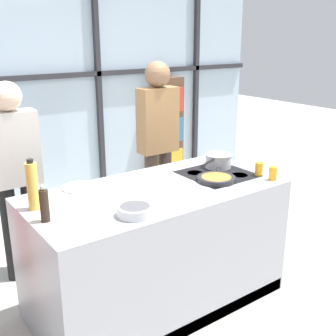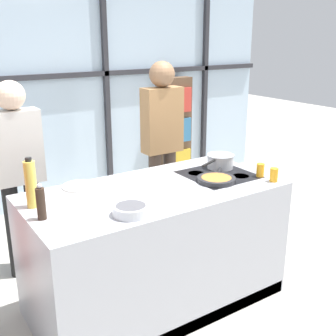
{
  "view_description": "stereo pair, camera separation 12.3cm",
  "coord_description": "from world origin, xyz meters",
  "px_view_note": "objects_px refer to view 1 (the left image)",
  "views": [
    {
      "loc": [
        -1.6,
        -2.33,
        1.99
      ],
      "look_at": [
        0.18,
        0.1,
        1.03
      ],
      "focal_mm": 45.0,
      "sensor_mm": 36.0,
      "label": 1
    },
    {
      "loc": [
        -1.5,
        -2.4,
        1.99
      ],
      "look_at": [
        0.18,
        0.1,
        1.03
      ],
      "focal_mm": 45.0,
      "sensor_mm": 36.0,
      "label": 2
    }
  ],
  "objects_px": {
    "spectator_center_left": "(158,137)",
    "mixing_bowl": "(135,210)",
    "saucepan": "(218,160)",
    "oil_bottle": "(33,186)",
    "white_plate": "(80,187)",
    "frying_pan": "(216,178)",
    "juice_glass_far": "(259,169)",
    "pepper_grinder": "(44,205)",
    "spectator_far_left": "(15,170)",
    "juice_glass_near": "(273,173)"
  },
  "relations": [
    {
      "from": "spectator_center_left",
      "to": "mixing_bowl",
      "type": "height_order",
      "value": "spectator_center_left"
    },
    {
      "from": "saucepan",
      "to": "oil_bottle",
      "type": "bearing_deg",
      "value": 178.68
    },
    {
      "from": "white_plate",
      "to": "saucepan",
      "type": "bearing_deg",
      "value": -10.6
    },
    {
      "from": "frying_pan",
      "to": "mixing_bowl",
      "type": "height_order",
      "value": "mixing_bowl"
    },
    {
      "from": "spectator_center_left",
      "to": "oil_bottle",
      "type": "distance_m",
      "value": 1.74
    },
    {
      "from": "mixing_bowl",
      "to": "juice_glass_far",
      "type": "distance_m",
      "value": 1.2
    },
    {
      "from": "saucepan",
      "to": "mixing_bowl",
      "type": "distance_m",
      "value": 1.16
    },
    {
      "from": "saucepan",
      "to": "oil_bottle",
      "type": "height_order",
      "value": "oil_bottle"
    },
    {
      "from": "pepper_grinder",
      "to": "frying_pan",
      "type": "bearing_deg",
      "value": -2.6
    },
    {
      "from": "spectator_center_left",
      "to": "mixing_bowl",
      "type": "relative_size",
      "value": 7.68
    },
    {
      "from": "frying_pan",
      "to": "juice_glass_far",
      "type": "height_order",
      "value": "juice_glass_far"
    },
    {
      "from": "oil_bottle",
      "to": "juice_glass_far",
      "type": "bearing_deg",
      "value": -12.82
    },
    {
      "from": "spectator_center_left",
      "to": "oil_bottle",
      "type": "height_order",
      "value": "spectator_center_left"
    },
    {
      "from": "spectator_center_left",
      "to": "white_plate",
      "type": "xyz_separation_m",
      "value": [
        -1.13,
        -0.65,
        -0.09
      ]
    },
    {
      "from": "spectator_center_left",
      "to": "frying_pan",
      "type": "xyz_separation_m",
      "value": [
        -0.23,
        -1.11,
        -0.07
      ]
    },
    {
      "from": "mixing_bowl",
      "to": "juice_glass_far",
      "type": "height_order",
      "value": "juice_glass_far"
    },
    {
      "from": "frying_pan",
      "to": "white_plate",
      "type": "relative_size",
      "value": 1.65
    },
    {
      "from": "mixing_bowl",
      "to": "juice_glass_far",
      "type": "relative_size",
      "value": 2.21
    },
    {
      "from": "oil_bottle",
      "to": "saucepan",
      "type": "bearing_deg",
      "value": -1.32
    },
    {
      "from": "pepper_grinder",
      "to": "juice_glass_far",
      "type": "height_order",
      "value": "pepper_grinder"
    },
    {
      "from": "mixing_bowl",
      "to": "juice_glass_far",
      "type": "xyz_separation_m",
      "value": [
        1.19,
        0.08,
        0.02
      ]
    },
    {
      "from": "spectator_far_left",
      "to": "spectator_center_left",
      "type": "bearing_deg",
      "value": -180.0
    },
    {
      "from": "white_plate",
      "to": "pepper_grinder",
      "type": "relative_size",
      "value": 1.13
    },
    {
      "from": "white_plate",
      "to": "mixing_bowl",
      "type": "bearing_deg",
      "value": -83.73
    },
    {
      "from": "white_plate",
      "to": "pepper_grinder",
      "type": "height_order",
      "value": "pepper_grinder"
    },
    {
      "from": "pepper_grinder",
      "to": "juice_glass_far",
      "type": "bearing_deg",
      "value": -5.42
    },
    {
      "from": "saucepan",
      "to": "juice_glass_near",
      "type": "distance_m",
      "value": 0.5
    },
    {
      "from": "saucepan",
      "to": "mixing_bowl",
      "type": "xyz_separation_m",
      "value": [
        -1.07,
        -0.42,
        -0.03
      ]
    },
    {
      "from": "spectator_far_left",
      "to": "juice_glass_near",
      "type": "xyz_separation_m",
      "value": [
        1.53,
        -1.34,
        0.03
      ]
    },
    {
      "from": "oil_bottle",
      "to": "frying_pan",
      "type": "bearing_deg",
      "value": -12.1
    },
    {
      "from": "white_plate",
      "to": "pepper_grinder",
      "type": "xyz_separation_m",
      "value": [
        -0.4,
        -0.4,
        0.1
      ]
    },
    {
      "from": "saucepan",
      "to": "white_plate",
      "type": "height_order",
      "value": "saucepan"
    },
    {
      "from": "white_plate",
      "to": "juice_glass_far",
      "type": "bearing_deg",
      "value": -23.76
    },
    {
      "from": "spectator_far_left",
      "to": "juice_glass_far",
      "type": "height_order",
      "value": "spectator_far_left"
    },
    {
      "from": "spectator_center_left",
      "to": "oil_bottle",
      "type": "bearing_deg",
      "value": 28.43
    },
    {
      "from": "spectator_far_left",
      "to": "pepper_grinder",
      "type": "bearing_deg",
      "value": 82.48
    },
    {
      "from": "frying_pan",
      "to": "pepper_grinder",
      "type": "distance_m",
      "value": 1.31
    },
    {
      "from": "white_plate",
      "to": "juice_glass_near",
      "type": "distance_m",
      "value": 1.44
    },
    {
      "from": "oil_bottle",
      "to": "juice_glass_near",
      "type": "bearing_deg",
      "value": -17.33
    },
    {
      "from": "spectator_far_left",
      "to": "spectator_center_left",
      "type": "relative_size",
      "value": 0.94
    },
    {
      "from": "frying_pan",
      "to": "pepper_grinder",
      "type": "height_order",
      "value": "pepper_grinder"
    },
    {
      "from": "pepper_grinder",
      "to": "juice_glass_near",
      "type": "distance_m",
      "value": 1.69
    },
    {
      "from": "saucepan",
      "to": "juice_glass_near",
      "type": "height_order",
      "value": "saucepan"
    },
    {
      "from": "oil_bottle",
      "to": "juice_glass_near",
      "type": "relative_size",
      "value": 3.19
    },
    {
      "from": "spectator_far_left",
      "to": "pepper_grinder",
      "type": "relative_size",
      "value": 7.24
    },
    {
      "from": "mixing_bowl",
      "to": "juice_glass_near",
      "type": "distance_m",
      "value": 1.19
    },
    {
      "from": "frying_pan",
      "to": "pepper_grinder",
      "type": "bearing_deg",
      "value": 177.4
    },
    {
      "from": "spectator_center_left",
      "to": "frying_pan",
      "type": "distance_m",
      "value": 1.13
    },
    {
      "from": "spectator_far_left",
      "to": "mixing_bowl",
      "type": "distance_m",
      "value": 1.33
    },
    {
      "from": "white_plate",
      "to": "mixing_bowl",
      "type": "height_order",
      "value": "mixing_bowl"
    }
  ]
}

